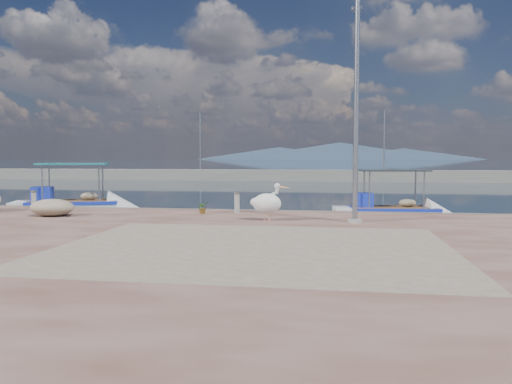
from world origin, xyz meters
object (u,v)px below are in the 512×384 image
Objects in this scene: pelican at (268,203)px; lamp_post at (356,118)px; bollard_near at (237,201)px; boat_left at (73,208)px; boat_right at (391,214)px.

lamp_post is at bearing 0.77° from pelican.
pelican reaches higher than bollard_near.
boat_left is at bearing 157.65° from bollard_near.
pelican is at bearing -55.19° from bollard_near.
boat_right is 0.74× the size of lamp_post.
lamp_post reaches higher than boat_left.
boat_right is 6.46× the size of bollard_near.
bollard_near is (8.54, -3.51, 0.72)m from boat_left.
boat_right is 6.69m from lamp_post.
lamp_post is 5.51m from bollard_near.
boat_left reaches higher than boat_right.
boat_left reaches higher than bollard_near.
boat_left is 9.26m from bollard_near.
boat_right reaches higher than bollard_near.
boat_right is at bearing 72.08° from lamp_post.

